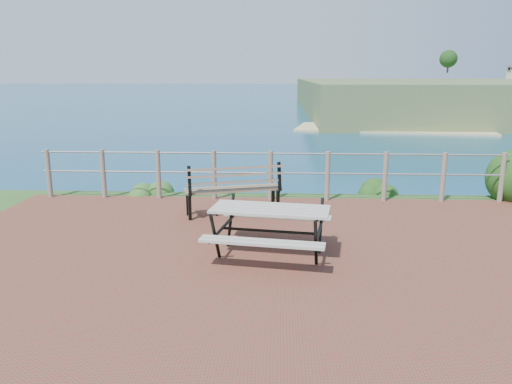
{
  "coord_description": "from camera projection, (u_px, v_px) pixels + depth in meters",
  "views": [
    {
      "loc": [
        0.19,
        -6.57,
        2.52
      ],
      "look_at": [
        -0.17,
        0.91,
        0.75
      ],
      "focal_mm": 35.0,
      "sensor_mm": 36.0,
      "label": 1
    }
  ],
  "objects": [
    {
      "name": "shrub_lip_east",
      "position": [
        378.0,
        192.0,
        10.98
      ],
      "size": [
        0.68,
        0.68,
        0.39
      ],
      "primitive_type": "ellipsoid",
      "color": "#174114",
      "rests_on": "ground"
    },
    {
      "name": "picnic_table",
      "position": [
        270.0,
        226.0,
        6.99
      ],
      "size": [
        1.71,
        1.4,
        0.69
      ],
      "rotation": [
        0.0,
        0.0,
        -0.15
      ],
      "color": "gray",
      "rests_on": "ground"
    },
    {
      "name": "safety_railing",
      "position": [
        270.0,
        173.0,
        10.1
      ],
      "size": [
        9.4,
        0.1,
        1.0
      ],
      "color": "#6B5B4C",
      "rests_on": "ground"
    },
    {
      "name": "shrub_lip_west",
      "position": [
        148.0,
        193.0,
        10.88
      ],
      "size": [
        0.73,
        0.73,
        0.46
      ],
      "primitive_type": "ellipsoid",
      "color": "#244B1C",
      "rests_on": "ground"
    },
    {
      "name": "park_bench",
      "position": [
        233.0,
        181.0,
        8.98
      ],
      "size": [
        1.79,
        0.92,
        0.98
      ],
      "rotation": [
        0.0,
        0.0,
        0.29
      ],
      "color": "brown",
      "rests_on": "ground"
    },
    {
      "name": "ground",
      "position": [
        265.0,
        259.0,
        6.97
      ],
      "size": [
        10.0,
        7.0,
        0.12
      ],
      "primitive_type": "cube",
      "color": "brown",
      "rests_on": "ground"
    },
    {
      "name": "ocean",
      "position": [
        281.0,
        81.0,
        201.36
      ],
      "size": [
        1200.0,
        1200.0,
        0.0
      ],
      "primitive_type": "plane",
      "color": "#125171",
      "rests_on": "ground"
    }
  ]
}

